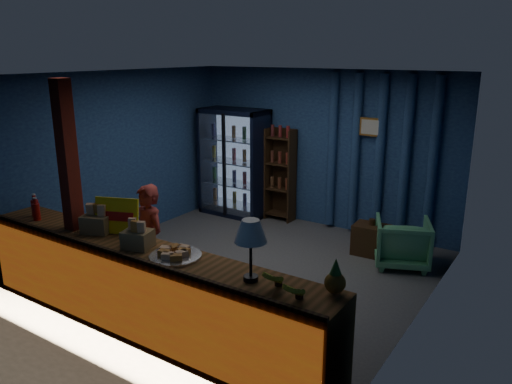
% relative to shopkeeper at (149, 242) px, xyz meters
% --- Properties ---
extents(ground, '(4.60, 4.60, 0.00)m').
position_rel_shopkeeper_xyz_m(ground, '(0.52, 1.30, -0.70)').
color(ground, '#515154').
rests_on(ground, ground).
extents(room_walls, '(4.60, 4.60, 4.60)m').
position_rel_shopkeeper_xyz_m(room_walls, '(0.52, 1.30, 0.87)').
color(room_walls, navy).
rests_on(room_walls, ground).
extents(counter, '(4.40, 0.57, 0.99)m').
position_rel_shopkeeper_xyz_m(counter, '(0.52, -0.61, -0.22)').
color(counter, brown).
rests_on(counter, ground).
extents(support_post, '(0.16, 0.16, 2.60)m').
position_rel_shopkeeper_xyz_m(support_post, '(-0.53, -0.60, 0.60)').
color(support_post, maroon).
rests_on(support_post, ground).
extents(beverage_cooler, '(1.20, 0.62, 1.90)m').
position_rel_shopkeeper_xyz_m(beverage_cooler, '(-1.03, 3.22, 0.24)').
color(beverage_cooler, black).
rests_on(beverage_cooler, ground).
extents(bottle_shelf, '(0.50, 0.28, 1.60)m').
position_rel_shopkeeper_xyz_m(bottle_shelf, '(-0.18, 3.36, 0.10)').
color(bottle_shelf, '#3C2A13').
rests_on(bottle_shelf, ground).
extents(curtain_folds, '(1.74, 0.14, 2.50)m').
position_rel_shopkeeper_xyz_m(curtain_folds, '(1.52, 3.44, 0.60)').
color(curtain_folds, navy).
rests_on(curtain_folds, room_walls).
extents(framed_picture, '(0.36, 0.04, 0.28)m').
position_rel_shopkeeper_xyz_m(framed_picture, '(1.37, 3.40, 1.05)').
color(framed_picture, gold).
rests_on(framed_picture, room_walls).
extents(shopkeeper, '(0.58, 0.46, 1.39)m').
position_rel_shopkeeper_xyz_m(shopkeeper, '(0.00, 0.00, 0.00)').
color(shopkeeper, maroon).
rests_on(shopkeeper, ground).
extents(green_chair, '(0.93, 0.95, 0.66)m').
position_rel_shopkeeper_xyz_m(green_chair, '(2.22, 2.57, -0.36)').
color(green_chair, '#55AA70').
rests_on(green_chair, ground).
extents(side_table, '(0.51, 0.38, 0.54)m').
position_rel_shopkeeper_xyz_m(side_table, '(1.73, 2.70, -0.47)').
color(side_table, '#3C2A13').
rests_on(side_table, ground).
extents(yellow_sign, '(0.49, 0.28, 0.39)m').
position_rel_shopkeeper_xyz_m(yellow_sign, '(-0.01, -0.44, 0.45)').
color(yellow_sign, yellow).
rests_on(yellow_sign, counter).
extents(soda_bottles, '(0.23, 0.17, 0.28)m').
position_rel_shopkeeper_xyz_m(soda_bottles, '(-1.21, -0.63, 0.37)').
color(soda_bottles, '#B8130C').
rests_on(soda_bottles, counter).
extents(snack_box_left, '(0.37, 0.34, 0.32)m').
position_rel_shopkeeper_xyz_m(snack_box_left, '(-0.22, -0.53, 0.37)').
color(snack_box_left, olive).
rests_on(snack_box_left, counter).
extents(snack_box_centre, '(0.33, 0.29, 0.30)m').
position_rel_shopkeeper_xyz_m(snack_box_centre, '(0.48, -0.61, 0.36)').
color(snack_box_centre, olive).
rests_on(snack_box_centre, counter).
extents(pastry_tray, '(0.51, 0.51, 0.08)m').
position_rel_shopkeeper_xyz_m(pastry_tray, '(0.97, -0.59, 0.28)').
color(pastry_tray, silver).
rests_on(pastry_tray, counter).
extents(banana_bunches, '(0.48, 0.29, 0.16)m').
position_rel_shopkeeper_xyz_m(banana_bunches, '(2.23, -0.64, 0.33)').
color(banana_bunches, yellow).
rests_on(banana_bunches, counter).
extents(table_lamp, '(0.28, 0.28, 0.56)m').
position_rel_shopkeeper_xyz_m(table_lamp, '(1.85, -0.60, 0.69)').
color(table_lamp, black).
rests_on(table_lamp, counter).
extents(pineapple, '(0.18, 0.18, 0.30)m').
position_rel_shopkeeper_xyz_m(pineapple, '(2.57, -0.43, 0.38)').
color(pineapple, '#9C6A1C').
rests_on(pineapple, counter).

